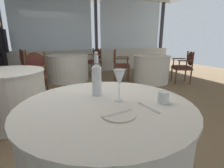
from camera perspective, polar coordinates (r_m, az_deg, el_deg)
name	(u,v)px	position (r m, az deg, el deg)	size (l,w,h in m)	color
ground_plane	(80,122)	(2.54, -11.04, -12.94)	(13.52, 13.52, 0.00)	#756047
window_wall_far	(54,40)	(6.13, -19.45, 14.24)	(9.61, 0.14, 2.97)	beige
foreground_table	(107,151)	(1.32, -1.90, -22.25)	(1.18, 1.18, 0.77)	silver
side_plate	(118,114)	(0.95, 2.27, -10.40)	(0.20, 0.20, 0.01)	silver
butter_knife	(118,113)	(0.95, 2.27, -10.11)	(0.19, 0.02, 0.00)	silver
dinner_fork	(148,107)	(1.07, 12.52, -8.00)	(0.20, 0.02, 0.00)	silver
water_bottle	(97,78)	(1.25, -5.39, 2.06)	(0.07, 0.07, 0.34)	white
wine_glass	(119,79)	(1.11, 2.54, 1.87)	(0.09, 0.09, 0.22)	white
water_tumbler	(163,97)	(1.18, 17.43, -4.34)	(0.08, 0.08, 0.08)	white
background_table_0	(8,97)	(2.83, -32.61, -3.78)	(1.07, 1.07, 0.77)	silver
dining_chair_0_1	(34,72)	(3.62, -25.70, 3.81)	(0.63, 0.59, 0.96)	brown
background_table_2	(67,67)	(5.15, -15.33, 5.59)	(1.28, 1.28, 0.77)	silver
dining_chair_2_0	(94,59)	(5.72, -6.14, 8.63)	(0.60, 0.64, 0.92)	brown
dining_chair_2_1	(29,65)	(4.69, -26.89, 5.91)	(0.60, 0.64, 0.97)	brown
background_table_3	(151,69)	(4.82, 13.53, 5.10)	(1.01, 1.01, 0.77)	silver
dining_chair_3_0	(185,65)	(5.04, 24.11, 6.20)	(0.62, 0.64, 0.89)	brown
dining_chair_3_1	(119,63)	(4.73, 2.43, 7.41)	(0.62, 0.64, 0.93)	brown
diner_person_0	(1,47)	(5.70, -34.36, 10.54)	(0.42, 0.39, 1.73)	black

